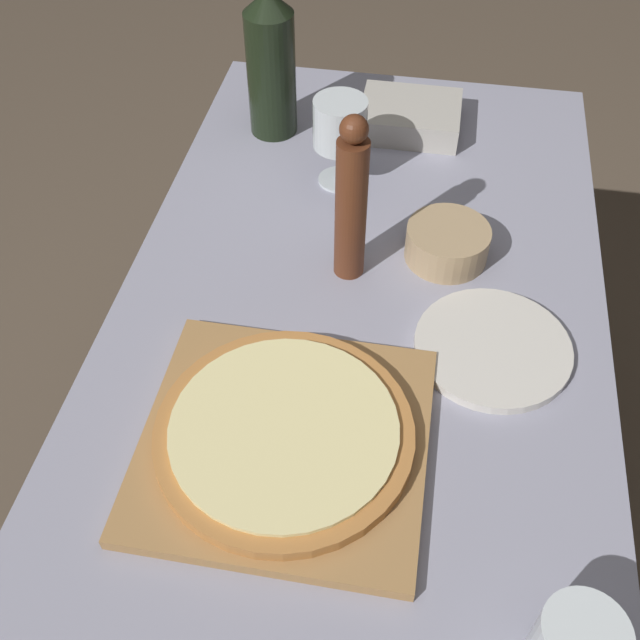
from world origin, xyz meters
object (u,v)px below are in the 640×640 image
at_px(wine_bottle, 271,61).
at_px(small_bowl, 447,243).
at_px(pizza, 284,432).
at_px(wine_glass, 340,126).
at_px(pepper_mill, 351,203).

height_order(wine_bottle, small_bowl, wine_bottle).
xyz_separation_m(pizza, wine_bottle, (-0.16, 0.69, 0.11)).
bearing_deg(pizza, small_bowl, 65.23).
bearing_deg(wine_glass, pepper_mill, -77.19).
relative_size(wine_glass, small_bowl, 1.21).
distance_m(pizza, wine_glass, 0.56).
xyz_separation_m(wine_bottle, pepper_mill, (0.20, -0.36, -0.01)).
height_order(pizza, small_bowl, small_bowl).
bearing_deg(wine_glass, small_bowl, -39.82).
relative_size(wine_bottle, pepper_mill, 1.30).
relative_size(pepper_mill, small_bowl, 2.11).
bearing_deg(wine_bottle, small_bowl, -41.27).
bearing_deg(pepper_mill, wine_bottle, 118.77).
distance_m(wine_glass, small_bowl, 0.27).
distance_m(pizza, pepper_mill, 0.35).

